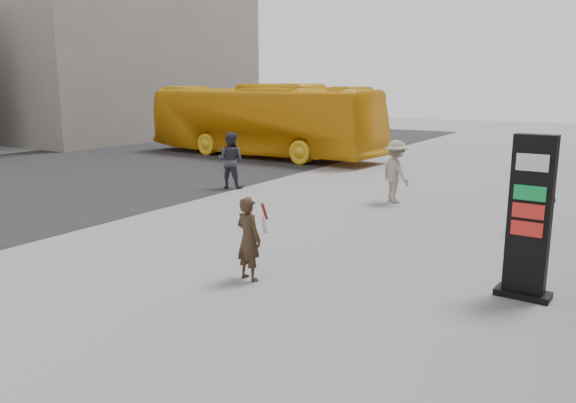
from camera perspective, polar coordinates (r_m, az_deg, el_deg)
The scene contains 9 objects.
ground at distance 10.47m, azimuth -6.82°, elevation -7.50°, with size 100.00×100.00×0.00m, color #9E9EA3.
road at distance 23.27m, azimuth -24.65°, elevation 2.18°, with size 16.00×60.00×0.01m, color black.
bg_building_far at distance 41.01m, azimuth -16.35°, elevation 13.46°, with size 10.00×18.00×10.00m, color gray.
info_pylon at distance 9.82m, azimuth 23.33°, elevation -1.54°, with size 0.88×0.48×2.68m.
woman at distance 10.00m, azimuth -3.99°, elevation -3.68°, with size 0.65×0.62×1.52m.
bus at distance 27.72m, azimuth -2.76°, elevation 8.25°, with size 2.95×12.61×3.51m, color gold.
pedestrian_a at distance 19.11m, azimuth -5.86°, elevation 4.20°, with size 0.92×0.72×1.90m, color #303139.
pedestrian_b at distance 16.90m, azimuth 10.89°, elevation 3.00°, with size 1.20×0.69×1.86m, color gray.
pedestrian_c at distance 14.31m, azimuth 23.86°, elevation 0.40°, with size 1.02×0.42×1.74m, color #3B466D.
Camera 1 is at (6.18, -7.72, 3.43)m, focal length 35.00 mm.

